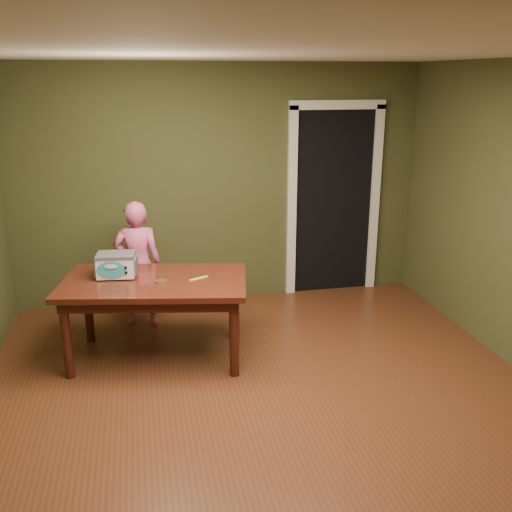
# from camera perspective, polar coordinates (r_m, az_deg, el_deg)

# --- Properties ---
(floor) EXTENTS (5.00, 5.00, 0.00)m
(floor) POSITION_cam_1_polar(r_m,az_deg,el_deg) (4.48, 1.68, -15.63)
(floor) COLOR #592C19
(floor) RESTS_ON ground
(room_shell) EXTENTS (4.52, 5.02, 2.61)m
(room_shell) POSITION_cam_1_polar(r_m,az_deg,el_deg) (3.82, 1.91, 6.33)
(room_shell) COLOR #3F4725
(room_shell) RESTS_ON ground
(doorway) EXTENTS (1.10, 0.66, 2.25)m
(doorway) POSITION_cam_1_polar(r_m,az_deg,el_deg) (6.92, 6.92, 5.82)
(doorway) COLOR black
(doorway) RESTS_ON ground
(dining_table) EXTENTS (1.74, 1.18, 0.75)m
(dining_table) POSITION_cam_1_polar(r_m,az_deg,el_deg) (5.10, -10.09, -3.39)
(dining_table) COLOR #36170C
(dining_table) RESTS_ON floor
(toy_oven) EXTENTS (0.37, 0.27, 0.22)m
(toy_oven) POSITION_cam_1_polar(r_m,az_deg,el_deg) (5.16, -13.79, -0.81)
(toy_oven) COLOR #4C4F54
(toy_oven) RESTS_ON dining_table
(baking_pan) EXTENTS (0.10, 0.10, 0.02)m
(baking_pan) POSITION_cam_1_polar(r_m,az_deg,el_deg) (4.97, -9.46, -2.53)
(baking_pan) COLOR silver
(baking_pan) RESTS_ON dining_table
(spatula) EXTENTS (0.17, 0.10, 0.01)m
(spatula) POSITION_cam_1_polar(r_m,az_deg,el_deg) (5.03, -5.74, -2.23)
(spatula) COLOR #E9D665
(spatula) RESTS_ON dining_table
(child) EXTENTS (0.52, 0.38, 1.30)m
(child) POSITION_cam_1_polar(r_m,az_deg,el_deg) (5.81, -11.71, -0.85)
(child) COLOR #D55886
(child) RESTS_ON floor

